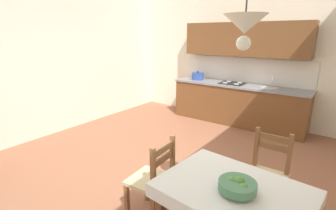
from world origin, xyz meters
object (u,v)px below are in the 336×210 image
kitchen_cabinetry (239,86)px  dining_chair_kitchen_side (266,175)px  dining_table (233,202)px  fruit_bowl (237,186)px  dining_chair_tv_side (153,180)px  pendant_lamp (245,25)px

kitchen_cabinetry → dining_chair_kitchen_side: kitchen_cabinetry is taller
kitchen_cabinetry → dining_chair_kitchen_side: bearing=-62.6°
dining_table → dining_chair_kitchen_side: (0.04, 0.89, -0.17)m
fruit_bowl → dining_chair_tv_side: bearing=173.6°
pendant_lamp → dining_table: bearing=-63.2°
dining_chair_kitchen_side → dining_chair_tv_side: bearing=-139.3°
dining_table → dining_chair_tv_side: (-0.92, 0.06, -0.17)m
dining_chair_tv_side → pendant_lamp: bearing=3.6°
kitchen_cabinetry → fruit_bowl: (1.38, -3.60, -0.04)m
dining_table → dining_chair_tv_side: dining_chair_tv_side is taller
dining_chair_tv_side → fruit_bowl: dining_chair_tv_side is taller
kitchen_cabinetry → dining_chair_kitchen_side: size_ratio=3.15×
dining_chair_tv_side → dining_chair_kitchen_side: bearing=40.7°
fruit_bowl → dining_table: bearing=132.2°
kitchen_cabinetry → dining_chair_tv_side: size_ratio=3.15×
kitchen_cabinetry → dining_chair_tv_side: (0.42, -3.49, -0.41)m
kitchen_cabinetry → dining_chair_tv_side: bearing=-83.2°
dining_table → fruit_bowl: (0.05, -0.05, 0.20)m
dining_chair_tv_side → fruit_bowl: size_ratio=3.10×
dining_chair_kitchen_side → pendant_lamp: pendant_lamp is taller
dining_chair_kitchen_side → fruit_bowl: bearing=-89.9°
dining_table → pendant_lamp: size_ratio=1.56×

